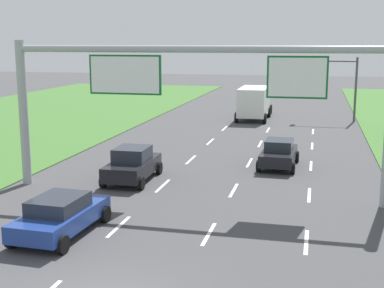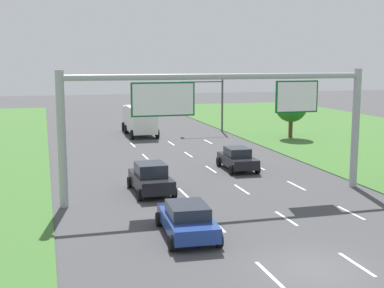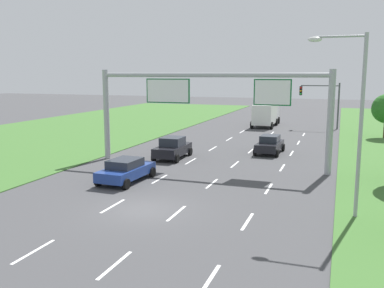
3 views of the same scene
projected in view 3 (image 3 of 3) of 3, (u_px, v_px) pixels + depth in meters
ground_plane at (144, 210)px, 21.31m from camera, size 200.00×200.00×0.00m
lane_dashes_inner_left at (160, 179)px, 27.47m from camera, size 0.14×50.40×0.01m
lane_dashes_inner_right at (212, 184)px, 26.33m from camera, size 0.14×50.40×0.01m
lane_dashes_slip at (269, 189)px, 25.19m from camera, size 0.14×50.40×0.01m
car_near_red at (270, 144)px, 36.25m from camera, size 2.16×4.12×1.54m
car_lead_silver at (126, 170)px, 26.74m from camera, size 2.36×4.49×1.46m
car_mid_lane at (173, 148)px, 34.10m from camera, size 2.19×4.30×1.71m
box_truck at (266, 114)px, 54.88m from camera, size 2.72×7.56×2.89m
sign_gantry at (209, 99)px, 30.65m from camera, size 17.24×0.44×7.00m
traffic_light_mast at (322, 97)px, 52.17m from camera, size 4.76×0.49×5.60m
street_lamp at (353, 110)px, 19.47m from camera, size 2.61×0.32×8.50m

